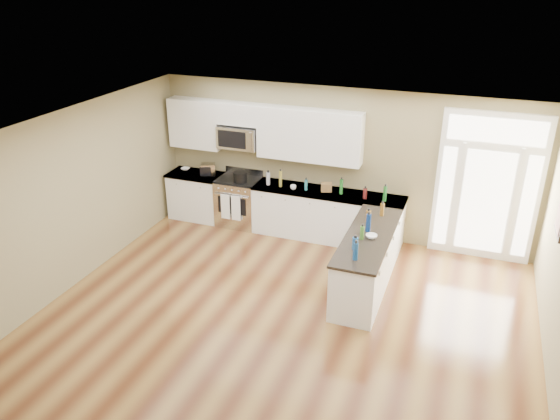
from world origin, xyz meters
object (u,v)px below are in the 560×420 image
Objects in this scene: stockpot at (240,176)px; toaster_oven at (208,169)px; peninsula_cabinet at (367,263)px; kitchen_range at (239,201)px.

stockpot is 0.76m from toaster_oven.
peninsula_cabinet is 2.15× the size of kitchen_range.
toaster_oven is (-0.65, 0.02, 0.58)m from kitchen_range.
toaster_oven reaches higher than peninsula_cabinet.
stockpot is at bearing -49.25° from kitchen_range.
kitchen_range is 3.94× the size of toaster_oven.
peninsula_cabinet is at bearing -46.61° from toaster_oven.
peninsula_cabinet is 8.66× the size of stockpot.
stockpot reaches higher than kitchen_range.
stockpot is (-2.77, 1.34, 0.62)m from peninsula_cabinet.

